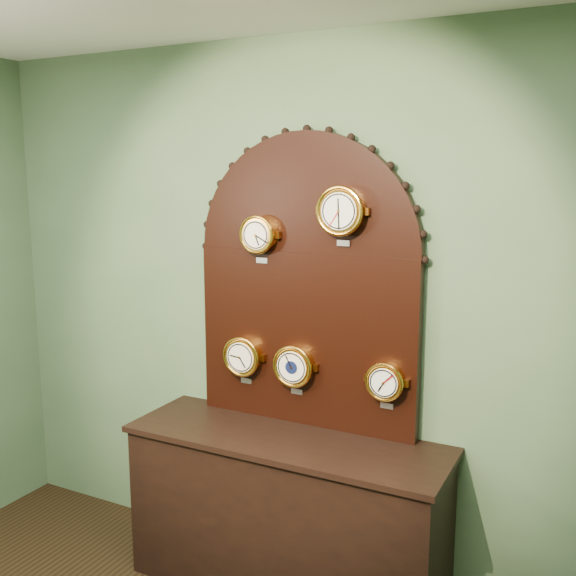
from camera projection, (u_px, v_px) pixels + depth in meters
The scene contains 8 objects.
wall_back at pixel (310, 315), 3.41m from camera, with size 4.00×4.00×0.00m, color #4D6C49.
shop_counter at pixel (286, 516), 3.35m from camera, with size 1.60×0.50×0.80m, color black.
display_board at pixel (306, 273), 3.33m from camera, with size 1.26×0.06×1.53m.
roman_clock at pixel (259, 235), 3.34m from camera, with size 0.20×0.08×0.25m.
arabic_clock at pixel (341, 211), 3.11m from camera, with size 0.24×0.08×0.29m.
hygrometer at pixel (243, 356), 3.50m from camera, with size 0.22×0.08×0.27m.
barometer at pixel (294, 366), 3.37m from camera, with size 0.22×0.08×0.27m.
tide_clock at pixel (385, 381), 3.15m from camera, with size 0.19×0.08×0.24m.
Camera 1 is at (1.42, -0.52, 2.14)m, focal length 41.09 mm.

